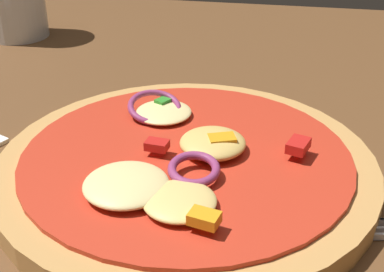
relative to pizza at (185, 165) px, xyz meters
The scene contains 2 objects.
dining_table 0.05m from the pizza, 36.69° to the right, with size 1.34×0.93×0.03m.
pizza is the anchor object (origin of this frame).
Camera 1 is at (0.02, -0.26, 0.22)m, focal length 50.17 mm.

